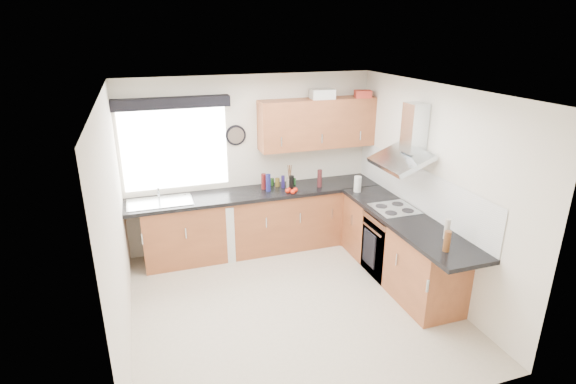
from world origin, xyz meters
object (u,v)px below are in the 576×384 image
object	(u,v)px
oven	(391,244)
extractor_hood	(407,143)
washing_machine	(214,229)
upper_cabinets	(317,123)

from	to	relation	value
oven	extractor_hood	distance (m)	1.35
oven	washing_machine	distance (m)	2.45
extractor_hood	washing_machine	distance (m)	2.88
washing_machine	oven	bearing A→B (deg)	-19.06
oven	upper_cabinets	xyz separation A→B (m)	(-0.55, 1.32, 1.38)
oven	upper_cabinets	world-z (taller)	upper_cabinets
washing_machine	extractor_hood	bearing A→B (deg)	-17.93
oven	extractor_hood	size ratio (longest dim) A/B	1.09
extractor_hood	oven	bearing A→B (deg)	180.00
oven	washing_machine	world-z (taller)	oven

